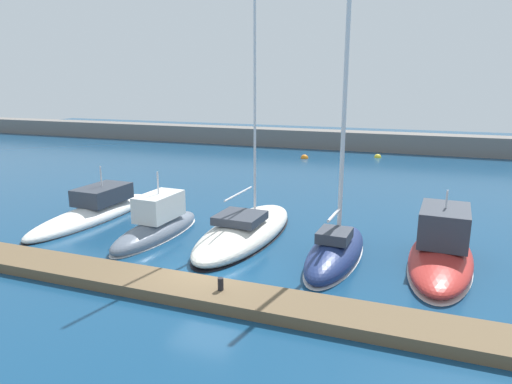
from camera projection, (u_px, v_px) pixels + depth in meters
ground_plane at (206, 277)px, 17.52m from camera, size 120.00×120.00×0.00m
dock_pier at (186, 289)px, 16.08m from camera, size 25.49×1.86×0.40m
breakwater_seawall at (353, 140)px, 50.01m from camera, size 108.00×2.79×1.96m
motorboat_white_nearest at (96, 212)px, 25.15m from camera, size 2.61×9.43×3.18m
motorboat_slate_second at (157, 226)px, 22.13m from camera, size 2.17×6.59×3.48m
sailboat_ivory_third at (245, 231)px, 21.94m from camera, size 3.34×9.25×15.33m
sailboat_navy_fourth at (336, 250)px, 19.22m from camera, size 2.29×6.71×11.29m
motorboat_red_fifth at (442, 249)px, 18.63m from camera, size 2.86×7.59×3.24m
mooring_buoy_orange at (304, 158)px, 44.39m from camera, size 0.74×0.74×0.74m
mooring_buoy_yellow at (378, 158)px, 44.87m from camera, size 0.69×0.69×0.69m
dock_bollard at (221, 284)px, 15.53m from camera, size 0.20×0.20×0.44m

